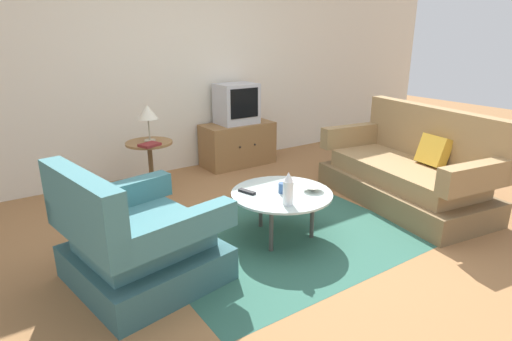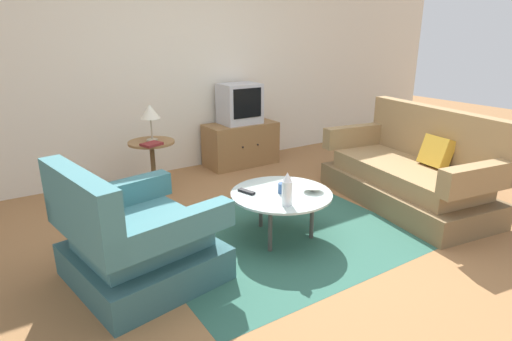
{
  "view_description": "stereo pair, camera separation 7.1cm",
  "coord_description": "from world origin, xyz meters",
  "px_view_note": "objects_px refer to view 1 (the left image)",
  "views": [
    {
      "loc": [
        -2.16,
        -2.45,
        1.68
      ],
      "look_at": [
        -0.24,
        0.37,
        0.55
      ],
      "focal_mm": 29.33,
      "sensor_mm": 36.0,
      "label": 1
    },
    {
      "loc": [
        -2.1,
        -2.49,
        1.68
      ],
      "look_at": [
        -0.24,
        0.37,
        0.55
      ],
      "focal_mm": 29.33,
      "sensor_mm": 36.0,
      "label": 2
    }
  ],
  "objects_px": {
    "armchair": "(137,244)",
    "couch": "(408,173)",
    "side_table": "(150,157)",
    "vase": "(288,189)",
    "tv_stand": "(238,144)",
    "coffee_table": "(282,196)",
    "table_lamp": "(148,113)",
    "book": "(150,145)",
    "bowl": "(312,188)",
    "tv_remote_dark": "(247,192)",
    "mug": "(283,188)",
    "television": "(236,104)"
  },
  "relations": [
    {
      "from": "armchair",
      "to": "couch",
      "type": "distance_m",
      "value": 2.81
    },
    {
      "from": "side_table",
      "to": "vase",
      "type": "bearing_deg",
      "value": -77.27
    },
    {
      "from": "side_table",
      "to": "tv_stand",
      "type": "xyz_separation_m",
      "value": [
        1.34,
        0.38,
        -0.14
      ]
    },
    {
      "from": "coffee_table",
      "to": "table_lamp",
      "type": "xyz_separation_m",
      "value": [
        -0.52,
        1.61,
        0.5
      ]
    },
    {
      "from": "coffee_table",
      "to": "book",
      "type": "bearing_deg",
      "value": 112.32
    },
    {
      "from": "tv_stand",
      "to": "bowl",
      "type": "relative_size",
      "value": 5.49
    },
    {
      "from": "bowl",
      "to": "book",
      "type": "distance_m",
      "value": 1.76
    },
    {
      "from": "tv_remote_dark",
      "to": "mug",
      "type": "bearing_deg",
      "value": -140.76
    },
    {
      "from": "television",
      "to": "bowl",
      "type": "height_order",
      "value": "television"
    },
    {
      "from": "mug",
      "to": "tv_stand",
      "type": "bearing_deg",
      "value": 68.23
    },
    {
      "from": "table_lamp",
      "to": "tv_remote_dark",
      "type": "height_order",
      "value": "table_lamp"
    },
    {
      "from": "couch",
      "to": "bowl",
      "type": "relative_size",
      "value": 11.02
    },
    {
      "from": "coffee_table",
      "to": "tv_remote_dark",
      "type": "distance_m",
      "value": 0.29
    },
    {
      "from": "armchair",
      "to": "television",
      "type": "height_order",
      "value": "television"
    },
    {
      "from": "television",
      "to": "book",
      "type": "relative_size",
      "value": 2.18
    },
    {
      "from": "armchair",
      "to": "couch",
      "type": "xyz_separation_m",
      "value": [
        2.8,
        -0.13,
        0.02
      ]
    },
    {
      "from": "armchair",
      "to": "mug",
      "type": "height_order",
      "value": "armchair"
    },
    {
      "from": "vase",
      "to": "book",
      "type": "distance_m",
      "value": 1.73
    },
    {
      "from": "couch",
      "to": "table_lamp",
      "type": "distance_m",
      "value": 2.76
    },
    {
      "from": "tv_stand",
      "to": "book",
      "type": "distance_m",
      "value": 1.53
    },
    {
      "from": "table_lamp",
      "to": "mug",
      "type": "bearing_deg",
      "value": -71.99
    },
    {
      "from": "armchair",
      "to": "side_table",
      "type": "relative_size",
      "value": 1.87
    },
    {
      "from": "vase",
      "to": "mug",
      "type": "height_order",
      "value": "vase"
    },
    {
      "from": "bowl",
      "to": "coffee_table",
      "type": "bearing_deg",
      "value": 154.9
    },
    {
      "from": "couch",
      "to": "side_table",
      "type": "height_order",
      "value": "couch"
    },
    {
      "from": "armchair",
      "to": "tv_stand",
      "type": "bearing_deg",
      "value": 123.77
    },
    {
      "from": "book",
      "to": "couch",
      "type": "bearing_deg",
      "value": -56.13
    },
    {
      "from": "tv_stand",
      "to": "bowl",
      "type": "distance_m",
      "value": 2.18
    },
    {
      "from": "bowl",
      "to": "tv_remote_dark",
      "type": "relative_size",
      "value": 1.02
    },
    {
      "from": "mug",
      "to": "tv_remote_dark",
      "type": "distance_m",
      "value": 0.3
    },
    {
      "from": "vase",
      "to": "couch",
      "type": "bearing_deg",
      "value": 4.51
    },
    {
      "from": "couch",
      "to": "bowl",
      "type": "height_order",
      "value": "couch"
    },
    {
      "from": "table_lamp",
      "to": "bowl",
      "type": "height_order",
      "value": "table_lamp"
    },
    {
      "from": "tv_stand",
      "to": "mug",
      "type": "bearing_deg",
      "value": -111.77
    },
    {
      "from": "coffee_table",
      "to": "mug",
      "type": "relative_size",
      "value": 7.3
    },
    {
      "from": "mug",
      "to": "tv_remote_dark",
      "type": "height_order",
      "value": "mug"
    },
    {
      "from": "couch",
      "to": "coffee_table",
      "type": "distance_m",
      "value": 1.57
    },
    {
      "from": "bowl",
      "to": "book",
      "type": "height_order",
      "value": "book"
    },
    {
      "from": "table_lamp",
      "to": "book",
      "type": "distance_m",
      "value": 0.34
    },
    {
      "from": "couch",
      "to": "tv_remote_dark",
      "type": "distance_m",
      "value": 1.83
    },
    {
      "from": "side_table",
      "to": "tv_remote_dark",
      "type": "height_order",
      "value": "side_table"
    },
    {
      "from": "television",
      "to": "mug",
      "type": "xyz_separation_m",
      "value": [
        -0.8,
        -2.01,
        -0.36
      ]
    },
    {
      "from": "couch",
      "to": "vase",
      "type": "relative_size",
      "value": 7.06
    },
    {
      "from": "tv_stand",
      "to": "tv_remote_dark",
      "type": "bearing_deg",
      "value": -119.8
    },
    {
      "from": "couch",
      "to": "tv_remote_dark",
      "type": "relative_size",
      "value": 11.24
    },
    {
      "from": "side_table",
      "to": "book",
      "type": "distance_m",
      "value": 0.25
    },
    {
      "from": "tv_remote_dark",
      "to": "armchair",
      "type": "bearing_deg",
      "value": 80.4
    },
    {
      "from": "tv_stand",
      "to": "vase",
      "type": "distance_m",
      "value": 2.41
    },
    {
      "from": "television",
      "to": "tv_remote_dark",
      "type": "xyz_separation_m",
      "value": [
        -1.05,
        -1.84,
        -0.39
      ]
    },
    {
      "from": "tv_stand",
      "to": "book",
      "type": "height_order",
      "value": "book"
    }
  ]
}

